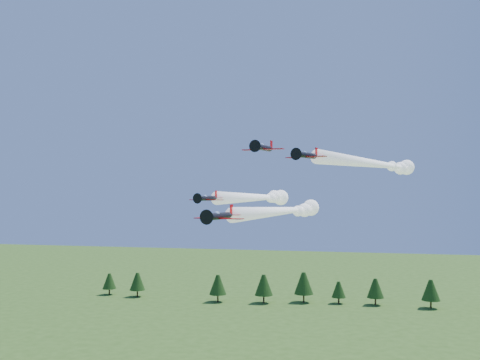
% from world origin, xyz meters
% --- Properties ---
extents(plane_lead, '(16.07, 49.29, 3.70)m').
position_xyz_m(plane_lead, '(3.10, 16.83, 38.44)').
color(plane_lead, black).
rests_on(plane_lead, ground).
extents(plane_left, '(14.02, 39.90, 3.70)m').
position_xyz_m(plane_left, '(-3.65, 26.63, 41.04)').
color(plane_left, black).
rests_on(plane_left, ground).
extents(plane_right, '(25.70, 54.92, 3.70)m').
position_xyz_m(plane_right, '(21.77, 27.90, 48.18)').
color(plane_right, black).
rests_on(plane_right, ground).
extents(plane_slot, '(8.04, 8.83, 2.81)m').
position_xyz_m(plane_slot, '(0.65, 7.04, 50.34)').
color(plane_slot, black).
rests_on(plane_slot, ground).
extents(treeline, '(168.73, 13.79, 11.51)m').
position_xyz_m(treeline, '(1.72, 114.57, 6.46)').
color(treeline, '#382314').
rests_on(treeline, ground).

